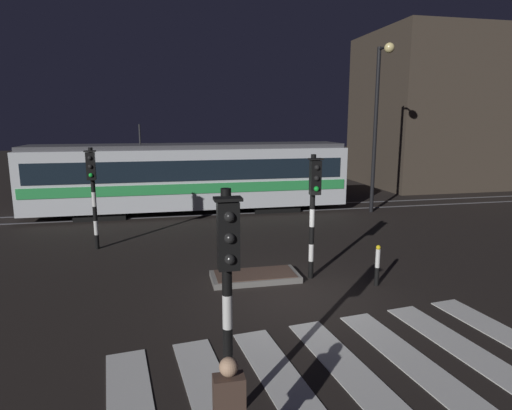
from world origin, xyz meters
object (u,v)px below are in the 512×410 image
(traffic_light_median_centre, at_px, (314,198))
(tram, at_px, (190,176))
(bollard_island_edge, at_px, (377,265))
(traffic_light_corner_far_left, at_px, (92,183))
(street_lamp_trackside_right, at_px, (379,110))
(traffic_light_kerb_mid_left, at_px, (228,276))

(traffic_light_median_centre, xyz_separation_m, tram, (-2.65, 9.61, -0.52))
(tram, distance_m, bollard_island_edge, 11.30)
(traffic_light_corner_far_left, relative_size, street_lamp_trackside_right, 0.45)
(traffic_light_corner_far_left, relative_size, bollard_island_edge, 3.11)
(traffic_light_corner_far_left, distance_m, traffic_light_kerb_mid_left, 10.10)
(traffic_light_median_centre, distance_m, bollard_island_edge, 2.43)
(street_lamp_trackside_right, bearing_deg, bollard_island_edge, -116.55)
(street_lamp_trackside_right, relative_size, tram, 0.51)
(traffic_light_kerb_mid_left, bearing_deg, street_lamp_trackside_right, 55.78)
(traffic_light_corner_far_left, bearing_deg, street_lamp_trackside_right, 16.40)
(traffic_light_median_centre, bearing_deg, traffic_light_kerb_mid_left, -120.15)
(traffic_light_median_centre, height_order, traffic_light_kerb_mid_left, traffic_light_kerb_mid_left)
(street_lamp_trackside_right, distance_m, bollard_island_edge, 10.47)
(traffic_light_corner_far_left, height_order, traffic_light_kerb_mid_left, traffic_light_corner_far_left)
(tram, bearing_deg, traffic_light_median_centre, -74.56)
(traffic_light_median_centre, height_order, bollard_island_edge, traffic_light_median_centre)
(street_lamp_trackside_right, bearing_deg, traffic_light_median_centre, -126.83)
(traffic_light_median_centre, xyz_separation_m, traffic_light_kerb_mid_left, (-3.13, -5.39, 0.01))
(traffic_light_corner_far_left, distance_m, tram, 6.47)
(bollard_island_edge, bearing_deg, tram, 111.86)
(traffic_light_kerb_mid_left, height_order, tram, tram)
(traffic_light_kerb_mid_left, distance_m, tram, 15.02)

